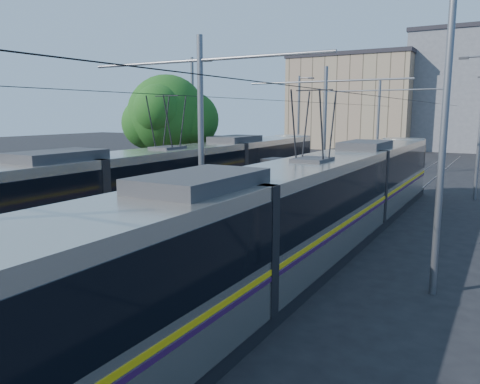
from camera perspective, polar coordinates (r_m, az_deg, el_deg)
The scene contains 11 objects.
platform at distance 24.18m, azimuth 7.58°, elevation -1.55°, with size 4.00×50.00×0.30m, color gray.
tactile_strip_left at distance 24.73m, azimuth 4.49°, elevation -0.88°, with size 0.70×50.00×0.01m, color gray.
tactile_strip_right at distance 23.65m, azimuth 10.84°, elevation -1.51°, with size 0.70×50.00×0.01m, color gray.
rails at distance 24.21m, azimuth 7.58°, elevation -1.87°, with size 8.71×70.00×0.03m.
tram_left at distance 20.34m, azimuth -8.69°, elevation 0.76°, with size 2.43×28.25×5.50m.
tram_right at distance 15.23m, azimuth 8.68°, elevation -1.66°, with size 2.43×30.99×5.50m.
catenary at distance 21.12m, azimuth 4.86°, elevation 8.83°, with size 9.20×70.00×7.00m.
street_lamps at distance 27.48m, azimuth 11.00°, elevation 8.16°, with size 15.18×38.22×8.00m.
shelter at distance 20.87m, azimuth 4.02°, elevation 0.83°, with size 0.79×1.19×2.52m.
tree at distance 25.90m, azimuth -8.12°, elevation 9.13°, with size 4.71×4.35×6.84m.
building_left at distance 67.69m, azimuth 13.93°, elevation 10.58°, with size 16.32×12.24×12.46m.
Camera 1 is at (8.99, -4.96, 4.81)m, focal length 35.00 mm.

